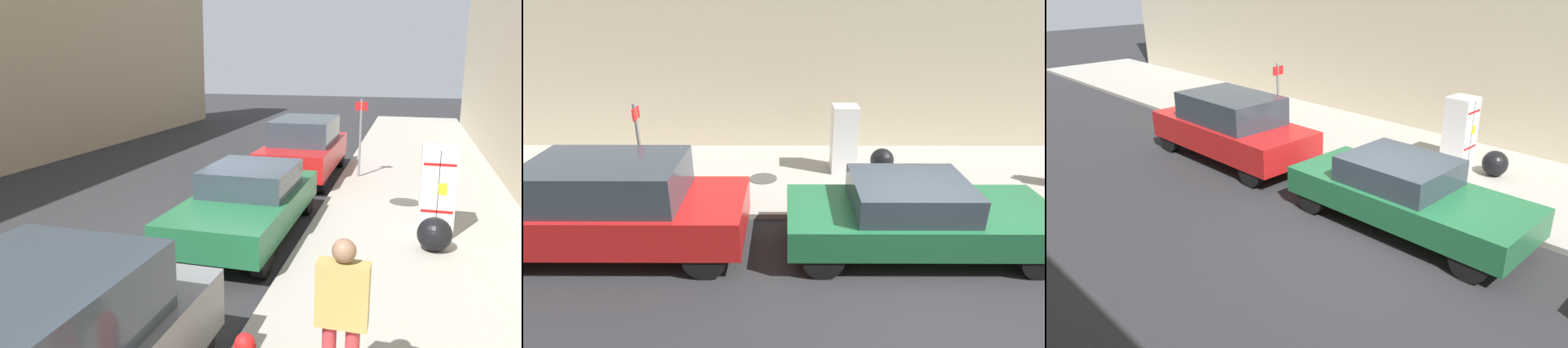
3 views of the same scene
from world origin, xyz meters
TOP-DOWN VIEW (x-y plane):
  - ground_plane at (0.00, 0.00)m, footprint 80.00×80.00m
  - sidewalk_slab at (-4.03, 0.00)m, footprint 4.44×44.00m
  - discarded_refrigerator at (-4.27, -0.71)m, footprint 0.65×0.64m
  - manhole_cover at (-3.67, -2.79)m, footprint 0.70×0.70m
  - street_sign_post at (-2.33, -5.29)m, footprint 0.36×0.07m
  - trash_bag at (-4.22, 0.32)m, footprint 0.61×0.61m
  - parked_suv_red at (-0.70, -5.32)m, footprint 1.92×4.76m
  - parked_sedan_green at (-0.70, 0.15)m, footprint 1.89×4.79m

SIDE VIEW (x-z plane):
  - ground_plane at x=0.00m, z-range 0.00..0.00m
  - sidewalk_slab at x=-4.03m, z-range 0.00..0.12m
  - manhole_cover at x=-3.67m, z-range 0.12..0.14m
  - trash_bag at x=-4.22m, z-range 0.12..0.74m
  - parked_sedan_green at x=-0.70m, z-range 0.03..1.43m
  - parked_suv_red at x=-0.70m, z-range 0.03..1.80m
  - discarded_refrigerator at x=-4.27m, z-range 0.12..1.87m
  - street_sign_post at x=-2.33m, z-range 0.27..2.52m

